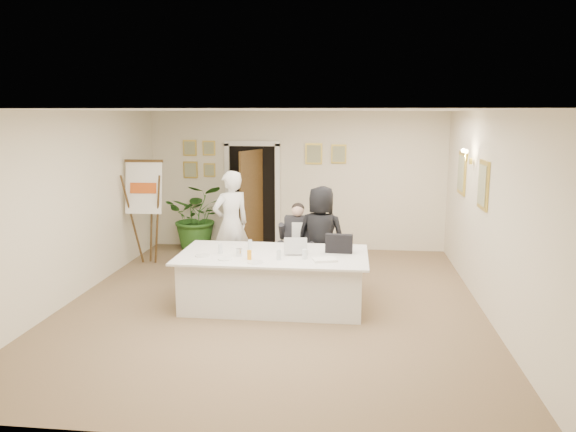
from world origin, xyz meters
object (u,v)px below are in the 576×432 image
(flip_chart, at_px, (147,217))
(potted_palm, at_px, (198,216))
(standing_man, at_px, (231,224))
(paper_stack, at_px, (325,260))
(standing_woman, at_px, (321,237))
(seated_man, at_px, (298,243))
(laptop, at_px, (296,244))
(conference_table, at_px, (273,279))
(oj_glass, at_px, (249,255))
(steel_jug, at_px, (239,252))
(laptop_bag, at_px, (339,244))

(flip_chart, relative_size, potted_palm, 1.40)
(standing_man, bearing_deg, paper_stack, 95.60)
(potted_palm, bearing_deg, paper_stack, -52.23)
(standing_man, bearing_deg, standing_woman, 125.49)
(seated_man, height_order, laptop, seated_man)
(conference_table, height_order, standing_woman, standing_woman)
(potted_palm, relative_size, oj_glass, 10.39)
(flip_chart, xyz_separation_m, paper_stack, (3.37, -2.33, -0.08))
(conference_table, relative_size, standing_man, 1.49)
(seated_man, distance_m, laptop, 1.11)
(potted_palm, xyz_separation_m, oj_glass, (1.73, -3.62, 0.16))
(potted_palm, distance_m, paper_stack, 4.52)
(seated_man, bearing_deg, paper_stack, -84.69)
(potted_palm, bearing_deg, steel_jug, -65.73)
(conference_table, bearing_deg, seated_man, 77.94)
(standing_woman, relative_size, paper_stack, 5.13)
(paper_stack, bearing_deg, standing_man, 134.25)
(oj_glass, bearing_deg, flip_chart, 134.58)
(conference_table, bearing_deg, standing_man, 123.07)
(conference_table, distance_m, laptop, 0.62)
(laptop_bag, bearing_deg, conference_table, -166.61)
(conference_table, distance_m, steel_jug, 0.66)
(seated_man, xyz_separation_m, potted_palm, (-2.26, 2.13, 0.00))
(flip_chart, height_order, laptop_bag, flip_chart)
(standing_man, relative_size, potted_palm, 1.34)
(standing_woman, xyz_separation_m, laptop_bag, (0.30, -0.81, 0.09))
(laptop, distance_m, steel_jug, 0.83)
(flip_chart, relative_size, standing_man, 1.04)
(seated_man, height_order, potted_palm, potted_palm)
(laptop, xyz_separation_m, steel_jug, (-0.79, -0.25, -0.08))
(seated_man, bearing_deg, laptop_bag, -68.90)
(seated_man, xyz_separation_m, standing_woman, (0.39, -0.17, 0.15))
(conference_table, bearing_deg, standing_woman, 56.83)
(standing_man, bearing_deg, steel_jug, 67.37)
(laptop_bag, bearing_deg, flip_chart, 156.02)
(paper_stack, distance_m, oj_glass, 1.04)
(standing_man, xyz_separation_m, paper_stack, (1.67, -1.71, -0.12))
(paper_stack, bearing_deg, conference_table, 157.76)
(laptop, bearing_deg, standing_woman, 66.07)
(standing_man, relative_size, standing_woman, 1.11)
(seated_man, relative_size, laptop_bag, 3.45)
(seated_man, bearing_deg, potted_palm, 122.54)
(standing_man, bearing_deg, conference_table, 84.42)
(laptop, bearing_deg, potted_palm, 120.74)
(potted_palm, distance_m, oj_glass, 4.02)
(seated_man, distance_m, steel_jug, 1.51)
(standing_man, height_order, oj_glass, standing_man)
(laptop_bag, xyz_separation_m, paper_stack, (-0.18, -0.47, -0.12))
(standing_woman, bearing_deg, laptop, 85.20)
(conference_table, height_order, steel_jug, steel_jug)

